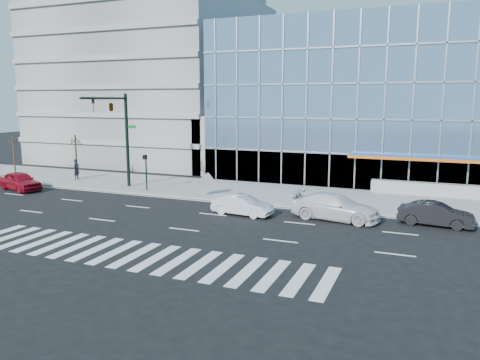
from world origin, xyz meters
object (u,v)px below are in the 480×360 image
object	(u,v)px
dark_sedan	(436,214)
pedestrian	(77,169)
traffic_signal	(116,118)
white_sedan	(242,205)
white_suv	(335,207)
red_sedan	(20,181)
ped_signal_post	(146,167)
street_tree_near	(75,141)
tilted_panel	(207,184)
street_tree_far	(13,141)

from	to	relation	value
dark_sedan	pedestrian	world-z (taller)	pedestrian
traffic_signal	white_sedan	world-z (taller)	traffic_signal
white_suv	white_sedan	distance (m)	6.11
white_suv	red_sedan	xyz separation A→B (m)	(-26.77, -0.25, -0.04)
ped_signal_post	dark_sedan	distance (m)	22.55
street_tree_near	white_suv	bearing A→B (deg)	-12.42
ped_signal_post	white_sedan	distance (m)	11.33
ped_signal_post	tilted_panel	bearing A→B (deg)	2.02
white_sedan	dark_sedan	bearing A→B (deg)	-75.04
street_tree_near	tilted_panel	distance (m)	15.45
ped_signal_post	street_tree_near	world-z (taller)	street_tree_near
traffic_signal	white_sedan	bearing A→B (deg)	-16.98
ped_signal_post	street_tree_far	distance (m)	17.73
white_suv	pedestrian	size ratio (longest dim) A/B	2.94
traffic_signal	street_tree_near	xyz separation A→B (m)	(-7.00, 2.93, -2.39)
street_tree_near	tilted_panel	size ratio (longest dim) A/B	3.25
traffic_signal	white_suv	bearing A→B (deg)	-8.35
pedestrian	red_sedan	bearing A→B (deg)	165.47
white_sedan	pedestrian	bearing A→B (deg)	77.58
dark_sedan	ped_signal_post	bearing A→B (deg)	90.02
white_suv	red_sedan	world-z (taller)	white_suv
red_sedan	white_sedan	bearing A→B (deg)	-75.86
traffic_signal	white_suv	world-z (taller)	traffic_signal
white_suv	white_sedan	bearing A→B (deg)	108.34
street_tree_near	white_sedan	xyz separation A→B (m)	(19.88, -6.86, -3.10)
pedestrian	white_suv	bearing A→B (deg)	-103.36
street_tree_far	white_sedan	size ratio (longest dim) A/B	0.94
dark_sedan	tilted_panel	size ratio (longest dim) A/B	3.38
traffic_signal	street_tree_near	bearing A→B (deg)	157.29
ped_signal_post	pedestrian	bearing A→B (deg)	167.05
street_tree_far	red_sedan	xyz separation A→B (m)	(7.11, -5.95, -2.66)
street_tree_far	red_sedan	distance (m)	9.64
tilted_panel	pedestrian	bearing A→B (deg)	143.71
ped_signal_post	tilted_panel	xyz separation A→B (m)	(5.52, 0.20, -1.08)
white_suv	dark_sedan	distance (m)	6.05
white_suv	tilted_panel	bearing A→B (deg)	80.27
ped_signal_post	red_sedan	bearing A→B (deg)	-161.90
dark_sedan	white_sedan	bearing A→B (deg)	105.25
street_tree_near	white_sedan	size ratio (longest dim) A/B	1.03
ped_signal_post	tilted_panel	size ratio (longest dim) A/B	2.31
street_tree_near	dark_sedan	size ratio (longest dim) A/B	0.96
ped_signal_post	pedestrian	world-z (taller)	ped_signal_post
street_tree_near	dark_sedan	xyz separation A→B (m)	(31.88, -4.92, -3.06)
pedestrian	street_tree_near	bearing A→B (deg)	36.21
white_suv	pedestrian	xyz separation A→B (m)	(-25.53, 5.25, 0.29)
traffic_signal	ped_signal_post	distance (m)	4.75
street_tree_far	pedestrian	distance (m)	8.68
street_tree_far	street_tree_near	bearing A→B (deg)	0.00
traffic_signal	pedestrian	distance (m)	8.71
red_sedan	tilted_panel	xyz separation A→B (m)	(15.92, 3.59, 0.27)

